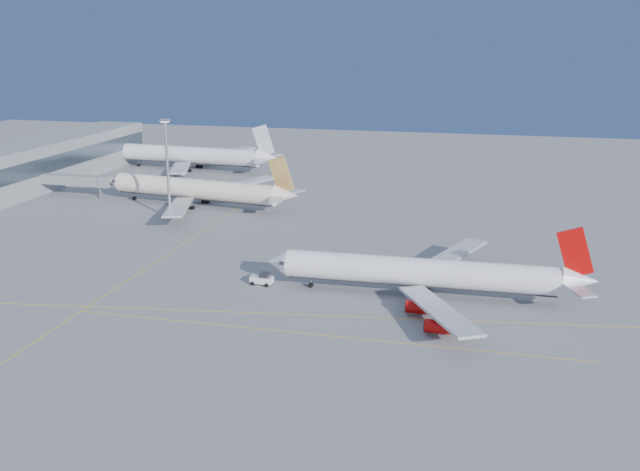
{
  "coord_description": "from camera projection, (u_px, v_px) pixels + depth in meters",
  "views": [
    {
      "loc": [
        31.59,
        -122.16,
        48.92
      ],
      "look_at": [
        -3.55,
        22.07,
        7.0
      ],
      "focal_mm": 40.0,
      "sensor_mm": 36.0,
      "label": 1
    }
  ],
  "objects": [
    {
      "name": "airliner_etihad",
      "position": [
        199.0,
        189.0,
        209.2
      ],
      "size": [
        64.4,
        58.95,
        16.83
      ],
      "rotation": [
        0.0,
        0.0,
        -0.15
      ],
      "color": "silver",
      "rests_on": "ground"
    },
    {
      "name": "airliner_virgin",
      "position": [
        426.0,
        273.0,
        136.95
      ],
      "size": [
        63.26,
        56.95,
        15.63
      ],
      "rotation": [
        0.0,
        0.0,
        0.02
      ],
      "color": "white",
      "rests_on": "ground"
    },
    {
      "name": "pushback_tug",
      "position": [
        262.0,
        279.0,
        144.48
      ],
      "size": [
        4.68,
        3.11,
        2.52
      ],
      "rotation": [
        0.0,
        0.0,
        -0.1
      ],
      "color": "white",
      "rests_on": "ground"
    },
    {
      "name": "light_mast",
      "position": [
        167.0,
        161.0,
        192.27
      ],
      "size": [
        2.36,
        2.36,
        27.3
      ],
      "color": "gray",
      "rests_on": "ground"
    },
    {
      "name": "ground",
      "position": [
        311.0,
        303.0,
        134.71
      ],
      "size": [
        500.0,
        500.0,
        0.0
      ],
      "primitive_type": "plane",
      "color": "slate",
      "rests_on": "ground"
    },
    {
      "name": "airliner_third",
      "position": [
        194.0,
        155.0,
        265.7
      ],
      "size": [
        67.84,
        62.34,
        18.19
      ],
      "rotation": [
        0.0,
        0.0,
        -0.08
      ],
      "color": "white",
      "rests_on": "ground"
    },
    {
      "name": "terminal",
      "position": [
        42.0,
        163.0,
        238.33
      ],
      "size": [
        18.4,
        110.0,
        15.0
      ],
      "color": "gray",
      "rests_on": "ground"
    },
    {
      "name": "taxiway_lines",
      "position": [
        248.0,
        286.0,
        143.99
      ],
      "size": [
        118.86,
        140.0,
        0.02
      ],
      "color": "gold",
      "rests_on": "ground"
    },
    {
      "name": "jet_bridge",
      "position": [
        79.0,
        180.0,
        221.84
      ],
      "size": [
        23.6,
        3.6,
        6.9
      ],
      "color": "gray",
      "rests_on": "ground"
    }
  ]
}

